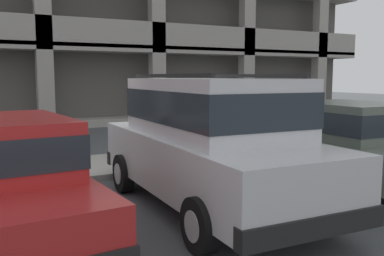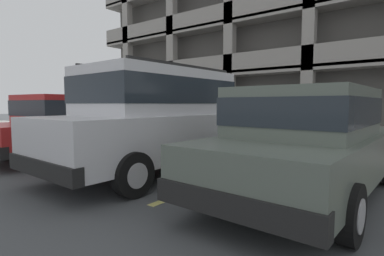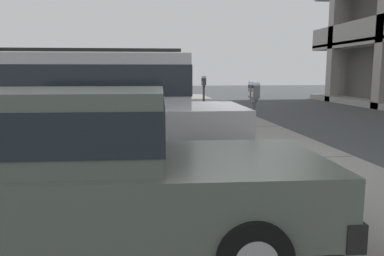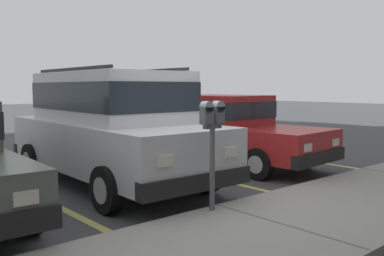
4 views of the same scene
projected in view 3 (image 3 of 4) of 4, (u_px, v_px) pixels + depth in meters
ground_plane at (230, 169)px, 6.80m from camera, size 80.00×80.00×0.10m
sidewalk at (299, 161)px, 6.94m from camera, size 40.00×2.20×0.12m
parking_stall_lines at (154, 196)px, 5.15m from camera, size 12.14×4.80×0.01m
silver_suv at (101, 109)px, 6.18m from camera, size 2.10×4.83×2.03m
red_sedan at (112, 108)px, 9.11m from camera, size 2.07×4.60×1.54m
dark_hatchback at (77, 167)px, 3.47m from camera, size 1.96×4.54×1.54m
parking_meter_near at (254, 102)px, 6.44m from camera, size 0.35×0.12×1.42m
parking_meter_far at (204, 87)px, 12.34m from camera, size 0.35×0.12×1.44m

